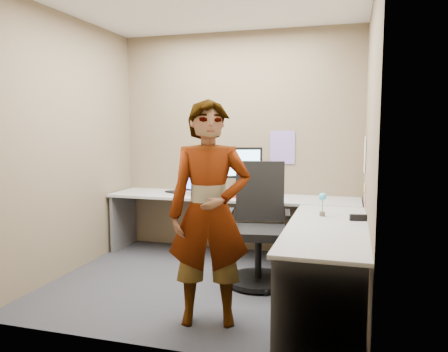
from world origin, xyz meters
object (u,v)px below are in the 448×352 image
(office_chair, at_px, (259,235))
(person, at_px, (209,213))
(monitor, at_px, (239,165))
(desk, at_px, (257,220))

(office_chair, bearing_deg, person, -109.66)
(monitor, relative_size, person, 0.29)
(monitor, bearing_deg, person, -104.72)
(monitor, bearing_deg, office_chair, -84.57)
(monitor, distance_m, office_chair, 1.08)
(office_chair, height_order, person, person)
(desk, bearing_deg, office_chair, -73.25)
(desk, height_order, person, person)
(office_chair, bearing_deg, monitor, 108.18)
(office_chair, relative_size, person, 0.67)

